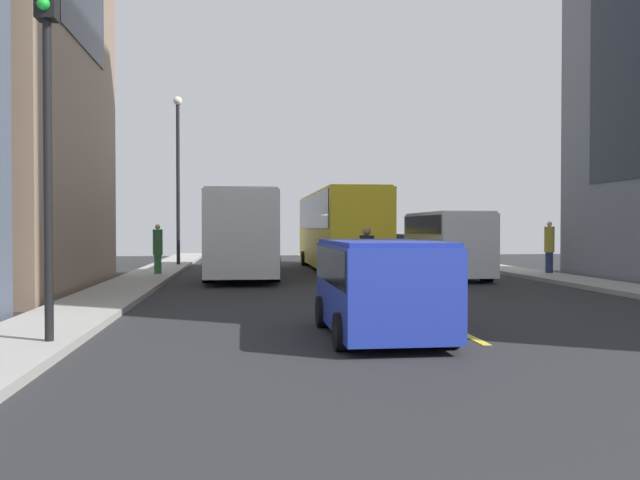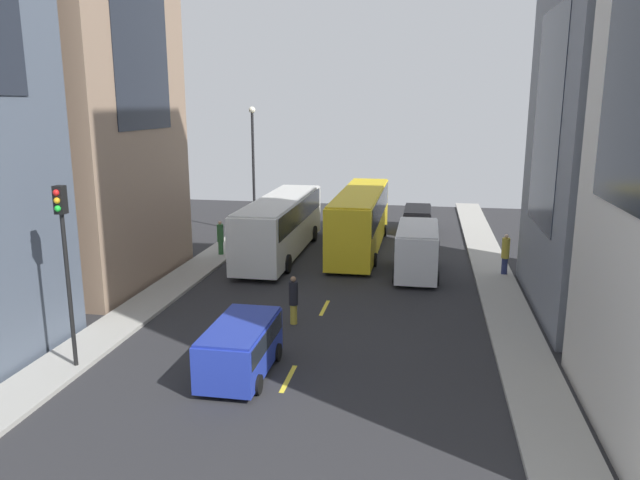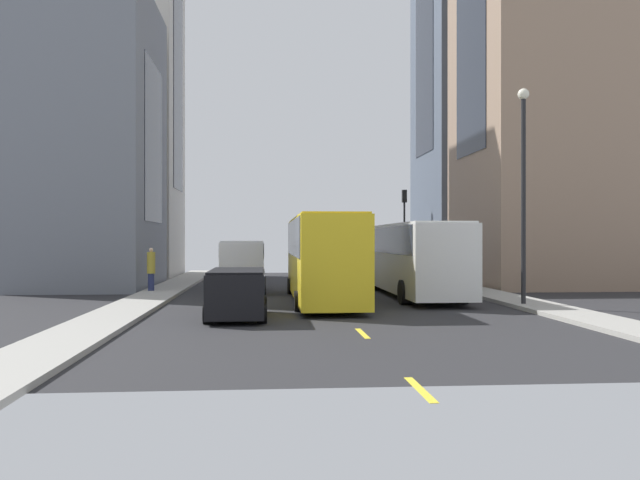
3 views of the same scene
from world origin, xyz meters
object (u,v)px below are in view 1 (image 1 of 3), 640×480
pedestrian_waiting_curb (367,264)px  car_black_1 (381,246)px  city_bus_white (242,227)px  car_blue_0 (380,280)px  delivery_van_white (447,240)px  traffic_light_near_corner (47,80)px  pedestrian_walking_far (549,246)px  pedestrian_crossing_near (158,248)px  streetcar_yellow (338,225)px

pedestrian_waiting_curb → car_black_1: bearing=82.5°
city_bus_white → car_blue_0: (2.52, -15.89, -0.98)m
delivery_van_white → car_blue_0: 13.96m
pedestrian_waiting_curb → traffic_light_near_corner: 8.94m
city_bus_white → traffic_light_near_corner: bearing=-100.5°
delivery_van_white → car_black_1: (-0.18, 11.20, -0.55)m
city_bus_white → pedestrian_walking_far: bearing=-11.5°
pedestrian_crossing_near → traffic_light_near_corner: traffic_light_near_corner is taller
car_blue_0 → pedestrian_walking_far: 16.64m
car_black_1 → pedestrian_waiting_curb: pedestrian_waiting_curb is taller
car_blue_0 → pedestrian_walking_far: pedestrian_walking_far is taller
car_black_1 → pedestrian_walking_far: bearing=-66.5°
delivery_van_white → pedestrian_waiting_curb: delivery_van_white is taller
streetcar_yellow → pedestrian_waiting_curb: streetcar_yellow is taller
streetcar_yellow → pedestrian_walking_far: (7.98, -4.74, -0.87)m
car_blue_0 → pedestrian_waiting_curb: bearing=81.8°
streetcar_yellow → car_blue_0: size_ratio=3.19×
delivery_van_white → pedestrian_walking_far: 4.49m
delivery_van_white → pedestrian_crossing_near: (-11.29, 1.91, -0.33)m
streetcar_yellow → car_blue_0: bearing=-96.1°
streetcar_yellow → delivery_van_white: streetcar_yellow is taller
delivery_van_white → traffic_light_near_corner: bearing=-129.3°
city_bus_white → traffic_light_near_corner: size_ratio=2.02×
pedestrian_waiting_curb → pedestrian_crossing_near: pedestrian_crossing_near is taller
city_bus_white → car_black_1: city_bus_white is taller
city_bus_white → streetcar_yellow: 4.97m
delivery_van_white → pedestrian_walking_far: bearing=6.7°
city_bus_white → car_blue_0: size_ratio=3.06×
pedestrian_waiting_curb → pedestrian_crossing_near: size_ratio=1.02×
streetcar_yellow → pedestrian_walking_far: 9.32m
car_blue_0 → pedestrian_crossing_near: size_ratio=2.03×
delivery_van_white → pedestrian_crossing_near: delivery_van_white is taller
pedestrian_waiting_curb → pedestrian_crossing_near: bearing=129.3°
car_blue_0 → traffic_light_near_corner: size_ratio=0.66×
streetcar_yellow → pedestrian_crossing_near: streetcar_yellow is taller
pedestrian_waiting_curb → pedestrian_walking_far: pedestrian_walking_far is taller
delivery_van_white → pedestrian_waiting_curb: (-4.75, -8.02, -0.46)m
pedestrian_crossing_near → pedestrian_walking_far: pedestrian_walking_far is taller
pedestrian_crossing_near → pedestrian_waiting_curb: bearing=66.1°
car_blue_0 → traffic_light_near_corner: traffic_light_near_corner is taller
pedestrian_crossing_near → traffic_light_near_corner: 15.70m
delivery_van_white → pedestrian_walking_far: size_ratio=2.60×
car_blue_0 → pedestrian_crossing_near: bearing=111.6°
streetcar_yellow → car_black_1: bearing=60.6°
city_bus_white → car_blue_0: city_bus_white is taller
city_bus_white → pedestrian_crossing_near: city_bus_white is taller
streetcar_yellow → pedestrian_waiting_curb: bearing=-95.3°
car_blue_0 → car_black_1: (5.27, 24.05, -0.06)m
city_bus_white → car_blue_0: 16.12m
city_bus_white → pedestrian_crossing_near: size_ratio=6.21×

